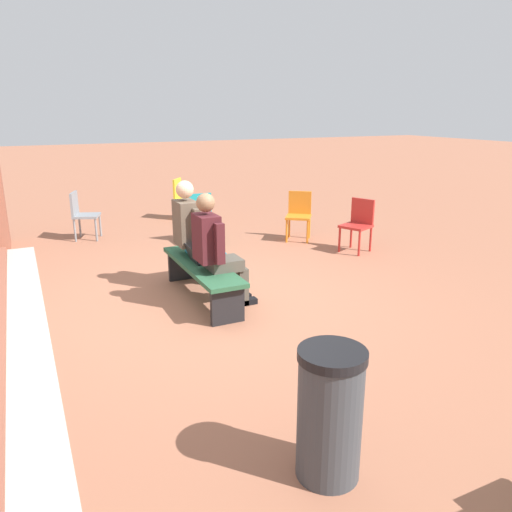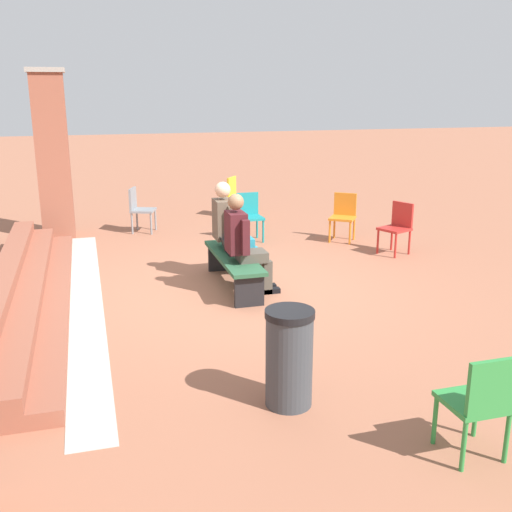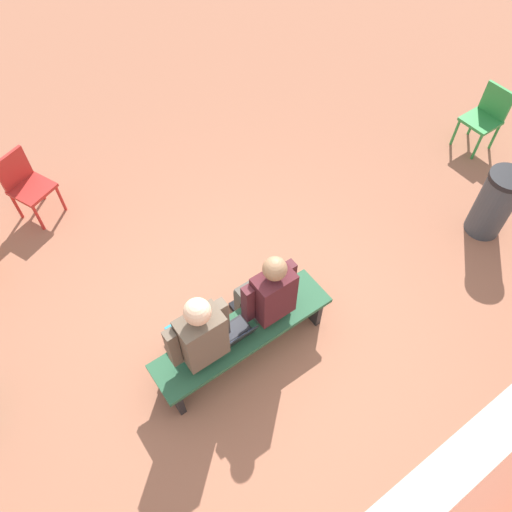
% 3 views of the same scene
% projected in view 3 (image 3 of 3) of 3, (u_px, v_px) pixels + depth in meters
% --- Properties ---
extents(ground_plane, '(60.00, 60.00, 0.00)m').
position_uv_depth(ground_plane, '(258.00, 345.00, 5.01)').
color(ground_plane, '#9E6047').
extents(bench, '(1.80, 0.44, 0.45)m').
position_uv_depth(bench, '(243.00, 336.00, 4.68)').
color(bench, '#285638').
rests_on(bench, ground).
extents(person_student, '(0.54, 0.68, 1.34)m').
position_uv_depth(person_student, '(266.00, 294.00, 4.53)').
color(person_student, '#4C473D').
rests_on(person_student, ground).
extents(person_adult, '(0.57, 0.72, 1.39)m').
position_uv_depth(person_adult, '(197.00, 335.00, 4.26)').
color(person_adult, teal).
rests_on(person_adult, ground).
extents(laptop, '(0.32, 0.29, 0.21)m').
position_uv_depth(laptop, '(236.00, 334.00, 4.53)').
color(laptop, black).
rests_on(laptop, bench).
extents(plastic_chair_near_bench_right, '(0.42, 0.42, 0.84)m').
position_uv_depth(plastic_chair_near_bench_right, '(486.00, 115.00, 6.45)').
color(plastic_chair_near_bench_right, '#2D893D').
rests_on(plastic_chair_near_bench_right, ground).
extents(plastic_chair_far_right, '(0.55, 0.55, 0.84)m').
position_uv_depth(plastic_chair_far_right, '(25.00, 183.00, 5.71)').
color(plastic_chair_far_right, red).
rests_on(plastic_chair_far_right, ground).
extents(litter_bin, '(0.42, 0.42, 0.86)m').
position_uv_depth(litter_bin, '(495.00, 204.00, 5.58)').
color(litter_bin, '#383D42').
rests_on(litter_bin, ground).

